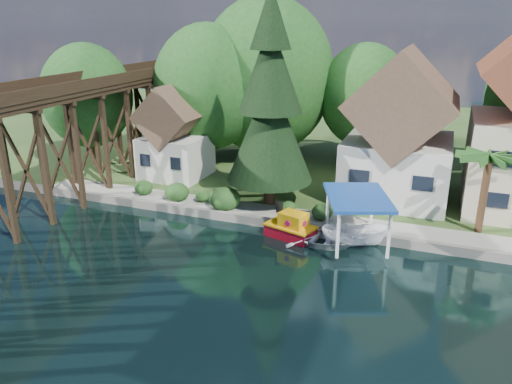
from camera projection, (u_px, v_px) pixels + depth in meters
The scene contains 14 objects.
ground at pixel (224, 284), 26.59m from camera, with size 140.00×140.00×0.00m, color black.
bank at pixel (348, 140), 56.46m from camera, with size 140.00×52.00×0.50m, color #28451B.
seawall at pixel (332, 232), 32.19m from camera, with size 60.00×0.40×0.62m, color slate.
promenade at pixel (366, 226), 32.59m from camera, with size 50.00×2.60×0.06m, color gray.
trestle_bridge at pixel (44, 140), 34.75m from camera, with size 4.12×44.18×9.30m.
house_left at pixel (400, 136), 36.62m from camera, with size 7.64×8.64×11.02m.
shed at pixel (175, 138), 41.79m from camera, with size 5.09×5.40×7.85m.
bg_trees at pixel (336, 93), 42.55m from camera, with size 49.90×13.30×10.57m.
shrubs at pixel (219, 196), 35.88m from camera, with size 15.76×2.47×1.70m.
conifer at pixel (270, 105), 34.18m from camera, with size 6.12×6.12×15.06m.
palm_tree at pixel (489, 160), 30.23m from camera, with size 4.53×4.53×5.44m.
tugboat at pixel (291, 227), 31.93m from camera, with size 3.54×2.59×2.30m.
boat_white_a at pixel (318, 237), 31.11m from camera, with size 3.14×4.40×0.91m, color silver.
boat_canopy at pixel (356, 225), 30.47m from camera, with size 5.13×6.07×3.32m.
Camera 1 is at (9.95, -21.30, 13.47)m, focal length 35.00 mm.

